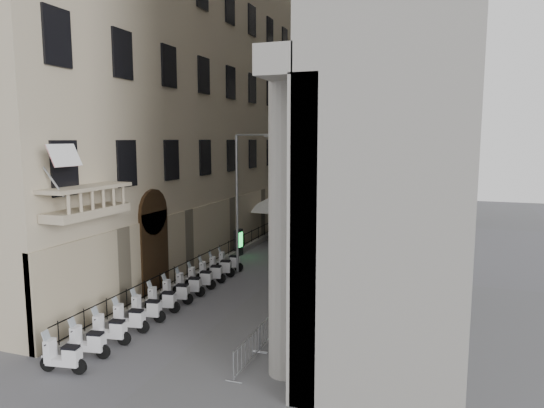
% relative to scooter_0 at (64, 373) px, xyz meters
% --- Properties ---
extents(left_building, '(5.00, 36.00, 34.00)m').
position_rel_scooter_0_xyz_m(left_building, '(-4.41, 18.58, 17.00)').
color(left_building, '#BEB192').
rests_on(left_building, ground).
extents(far_building, '(22.00, 10.00, 30.00)m').
position_rel_scooter_0_xyz_m(far_building, '(3.09, 44.58, 15.00)').
color(far_building, '#B4B1AA').
rests_on(far_building, ground).
extents(iron_fence, '(0.30, 28.00, 1.40)m').
position_rel_scooter_0_xyz_m(iron_fence, '(-1.21, 14.58, 0.00)').
color(iron_fence, black).
rests_on(iron_fence, ground).
extents(blue_awning, '(1.60, 3.00, 3.00)m').
position_rel_scooter_0_xyz_m(blue_awning, '(7.24, 22.58, 0.00)').
color(blue_awning, navy).
rests_on(blue_awning, ground).
extents(flag, '(1.00, 1.40, 8.20)m').
position_rel_scooter_0_xyz_m(flag, '(-0.91, 1.58, 0.00)').
color(flag, '#9E0C11').
rests_on(flag, ground).
extents(scooter_0, '(1.47, 0.77, 1.50)m').
position_rel_scooter_0_xyz_m(scooter_0, '(0.00, 0.00, 0.00)').
color(scooter_0, white).
rests_on(scooter_0, ground).
extents(scooter_1, '(1.47, 0.77, 1.50)m').
position_rel_scooter_0_xyz_m(scooter_1, '(0.00, 1.27, 0.00)').
color(scooter_1, white).
rests_on(scooter_1, ground).
extents(scooter_2, '(1.47, 0.77, 1.50)m').
position_rel_scooter_0_xyz_m(scooter_2, '(0.00, 2.54, 0.00)').
color(scooter_2, white).
rests_on(scooter_2, ground).
extents(scooter_3, '(1.47, 0.77, 1.50)m').
position_rel_scooter_0_xyz_m(scooter_3, '(0.00, 3.82, 0.00)').
color(scooter_3, white).
rests_on(scooter_3, ground).
extents(scooter_4, '(1.47, 0.77, 1.50)m').
position_rel_scooter_0_xyz_m(scooter_4, '(0.00, 5.09, 0.00)').
color(scooter_4, white).
rests_on(scooter_4, ground).
extents(scooter_5, '(1.47, 0.77, 1.50)m').
position_rel_scooter_0_xyz_m(scooter_5, '(0.00, 6.36, 0.00)').
color(scooter_5, white).
rests_on(scooter_5, ground).
extents(scooter_6, '(1.47, 0.77, 1.50)m').
position_rel_scooter_0_xyz_m(scooter_6, '(0.00, 7.63, 0.00)').
color(scooter_6, white).
rests_on(scooter_6, ground).
extents(scooter_7, '(1.47, 0.77, 1.50)m').
position_rel_scooter_0_xyz_m(scooter_7, '(0.00, 8.91, 0.00)').
color(scooter_7, white).
rests_on(scooter_7, ground).
extents(scooter_8, '(1.47, 0.77, 1.50)m').
position_rel_scooter_0_xyz_m(scooter_8, '(0.00, 10.18, 0.00)').
color(scooter_8, white).
rests_on(scooter_8, ground).
extents(scooter_9, '(1.47, 0.77, 1.50)m').
position_rel_scooter_0_xyz_m(scooter_9, '(0.00, 11.45, 0.00)').
color(scooter_9, white).
rests_on(scooter_9, ground).
extents(scooter_10, '(1.47, 0.77, 1.50)m').
position_rel_scooter_0_xyz_m(scooter_10, '(0.00, 12.72, 0.00)').
color(scooter_10, white).
rests_on(scooter_10, ground).
extents(scooter_11, '(1.47, 0.77, 1.50)m').
position_rel_scooter_0_xyz_m(scooter_11, '(0.00, 14.00, 0.00)').
color(scooter_11, white).
rests_on(scooter_11, ground).
extents(barrier_0, '(0.60, 2.40, 1.10)m').
position_rel_scooter_0_xyz_m(barrier_0, '(5.90, 2.55, 0.00)').
color(barrier_0, '#B0B2B8').
rests_on(barrier_0, ground).
extents(barrier_1, '(0.60, 2.40, 1.10)m').
position_rel_scooter_0_xyz_m(barrier_1, '(5.90, 5.05, 0.00)').
color(barrier_1, '#B0B2B8').
rests_on(barrier_1, ground).
extents(barrier_2, '(0.60, 2.40, 1.10)m').
position_rel_scooter_0_xyz_m(barrier_2, '(5.90, 7.55, 0.00)').
color(barrier_2, '#B0B2B8').
rests_on(barrier_2, ground).
extents(barrier_3, '(0.60, 2.40, 1.10)m').
position_rel_scooter_0_xyz_m(barrier_3, '(5.90, 10.05, 0.00)').
color(barrier_3, '#B0B2B8').
rests_on(barrier_3, ground).
extents(barrier_4, '(0.60, 2.40, 1.10)m').
position_rel_scooter_0_xyz_m(barrier_4, '(5.90, 12.55, 0.00)').
color(barrier_4, '#B0B2B8').
rests_on(barrier_4, ground).
extents(barrier_5, '(0.60, 2.40, 1.10)m').
position_rel_scooter_0_xyz_m(barrier_5, '(5.90, 15.05, 0.00)').
color(barrier_5, '#B0B2B8').
rests_on(barrier_5, ground).
extents(barrier_6, '(0.60, 2.40, 1.10)m').
position_rel_scooter_0_xyz_m(barrier_6, '(5.90, 17.55, 0.00)').
color(barrier_6, '#B0B2B8').
rests_on(barrier_6, ground).
extents(barrier_7, '(0.60, 2.40, 1.10)m').
position_rel_scooter_0_xyz_m(barrier_7, '(5.90, 20.05, 0.00)').
color(barrier_7, '#B0B2B8').
rests_on(barrier_7, ground).
extents(barrier_8, '(0.60, 2.40, 1.10)m').
position_rel_scooter_0_xyz_m(barrier_8, '(5.90, 22.55, 0.00)').
color(barrier_8, '#B0B2B8').
rests_on(barrier_8, ground).
extents(barrier_9, '(0.60, 2.40, 1.10)m').
position_rel_scooter_0_xyz_m(barrier_9, '(5.90, 25.05, 0.00)').
color(barrier_9, '#B0B2B8').
rests_on(barrier_9, ground).
extents(security_tent, '(4.40, 4.40, 3.57)m').
position_rel_scooter_0_xyz_m(security_tent, '(-0.51, 23.73, 2.99)').
color(security_tent, white).
rests_on(security_tent, ground).
extents(street_lamp, '(2.68, 0.92, 8.45)m').
position_rel_scooter_0_xyz_m(street_lamp, '(0.92, 13.78, 5.05)').
color(street_lamp, '#989CA1').
rests_on(street_lamp, ground).
extents(info_kiosk, '(0.39, 0.91, 1.87)m').
position_rel_scooter_0_xyz_m(info_kiosk, '(-1.10, 17.91, 0.94)').
color(info_kiosk, black).
rests_on(info_kiosk, ground).
extents(pedestrian_a, '(0.69, 0.47, 1.86)m').
position_rel_scooter_0_xyz_m(pedestrian_a, '(3.37, 20.12, 0.93)').
color(pedestrian_a, '#0D1436').
rests_on(pedestrian_a, ground).
extents(pedestrian_b, '(1.13, 1.04, 1.85)m').
position_rel_scooter_0_xyz_m(pedestrian_b, '(4.10, 27.34, 0.93)').
color(pedestrian_b, black).
rests_on(pedestrian_b, ground).
extents(pedestrian_c, '(1.06, 0.86, 1.89)m').
position_rel_scooter_0_xyz_m(pedestrian_c, '(1.71, 23.50, 0.94)').
color(pedestrian_c, black).
rests_on(pedestrian_c, ground).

